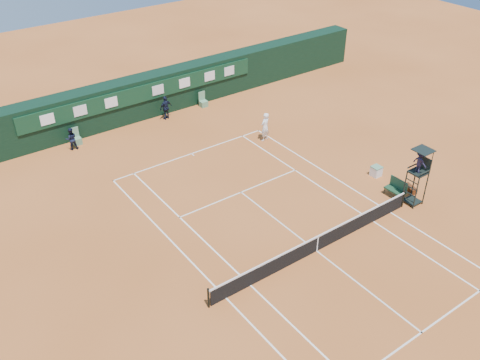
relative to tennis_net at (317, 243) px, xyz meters
The scene contains 14 objects.
ground 0.51m from the tennis_net, ahead, with size 90.00×90.00×0.00m, color #BF642D.
court_lines 0.50m from the tennis_net, ahead, with size 11.05×23.85×0.01m.
tennis_net is the anchor object (origin of this frame).
back_wall 18.77m from the tennis_net, 90.00° to the left, with size 40.00×1.65×3.00m.
linesman_chair_left 18.33m from the tennis_net, 107.46° to the left, with size 0.55×0.50×1.15m.
linesman_chair_right 18.05m from the tennis_net, 75.57° to the left, with size 0.55×0.50×1.15m.
umpire_chair 7.41m from the tennis_net, ahead, with size 0.96×0.95×3.42m.
player_bench 6.98m from the tennis_net, ahead, with size 0.56×1.20×1.10m.
tennis_bag 8.05m from the tennis_net, ahead, with size 0.38×0.87×0.33m, color black.
cooler 8.26m from the tennis_net, 21.77° to the left, with size 0.57×0.57×0.65m.
tennis_ball 6.77m from the tennis_net, 76.21° to the left, with size 0.07×0.07×0.07m, color yellow.
player 11.68m from the tennis_net, 64.69° to the left, with size 0.73×0.48×2.00m, color white.
ball_kid_left 18.01m from the tennis_net, 109.44° to the left, with size 0.74×0.58×1.53m, color black.
ball_kid_right 17.31m from the tennis_net, 86.03° to the left, with size 1.03×0.43×1.77m, color black.
Camera 1 is at (-15.03, -14.26, 17.45)m, focal length 40.00 mm.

